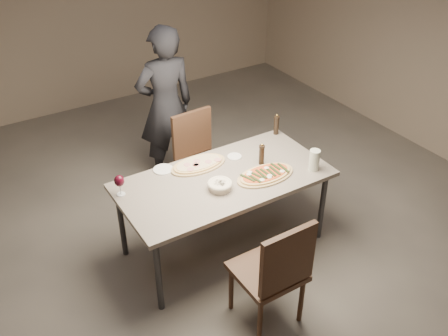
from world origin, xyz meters
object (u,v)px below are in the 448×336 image
dining_table (224,183)px  ham_pizza (198,164)px  pepper_mill_left (262,154)px  diner (166,106)px  bread_basket (220,185)px  carafe (314,160)px  chair_near (276,270)px  chair_far (199,154)px  zucchini_pizza (265,175)px

dining_table → ham_pizza: ham_pizza is taller
pepper_mill_left → diner: 1.32m
bread_basket → carafe: 0.86m
pepper_mill_left → chair_near: 1.15m
carafe → pepper_mill_left: bearing=136.4°
pepper_mill_left → diner: (-0.30, 1.29, 0.00)m
dining_table → diner: (0.10, 1.30, 0.16)m
carafe → chair_far: bearing=118.3°
carafe → diner: size_ratio=0.11×
chair_far → diner: 0.64m
zucchini_pizza → dining_table: bearing=158.0°
dining_table → chair_far: (0.17, 0.74, -0.15)m
bread_basket → chair_near: 0.86m
carafe → bread_basket: bearing=168.3°
zucchini_pizza → bread_basket: (-0.43, 0.04, 0.03)m
chair_far → chair_near: bearing=76.1°
carafe → diner: diner is taller
pepper_mill_left → ham_pizza: bearing=151.6°
bread_basket → chair_near: (-0.04, -0.82, -0.24)m
zucchini_pizza → ham_pizza: (-0.40, 0.44, -0.00)m
pepper_mill_left → chair_far: (-0.23, 0.73, -0.31)m
zucchini_pizza → chair_near: bearing=-114.9°
dining_table → pepper_mill_left: pepper_mill_left is taller
bread_basket → diner: diner is taller
bread_basket → diner: size_ratio=0.12×
dining_table → bread_basket: (-0.12, -0.12, 0.10)m
dining_table → zucchini_pizza: 0.36m
dining_table → diner: bearing=85.5°
dining_table → chair_far: chair_far is taller
pepper_mill_left → chair_near: chair_near is taller
pepper_mill_left → carafe: size_ratio=1.07×
zucchini_pizza → diner: (-0.21, 1.47, 0.08)m
dining_table → zucchini_pizza: zucchini_pizza is taller
carafe → chair_far: size_ratio=0.20×
dining_table → zucchini_pizza: bearing=-27.7°
zucchini_pizza → ham_pizza: 0.60m
zucchini_pizza → diner: bearing=103.8°
chair_near → chair_far: 1.72m
chair_far → ham_pizza: bearing=57.6°
bread_basket → chair_far: size_ratio=0.21×
bread_basket → pepper_mill_left: bearing=15.2°
zucchini_pizza → bread_basket: 0.43m
chair_near → diner: diner is taller
dining_table → zucchini_pizza: (0.31, -0.16, 0.07)m
dining_table → pepper_mill_left: size_ratio=8.81×
carafe → dining_table: bearing=157.7°
dining_table → bread_basket: bread_basket is taller
ham_pizza → chair_near: 1.25m
ham_pizza → bread_basket: bearing=-85.1°
ham_pizza → diner: (0.19, 1.02, 0.08)m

